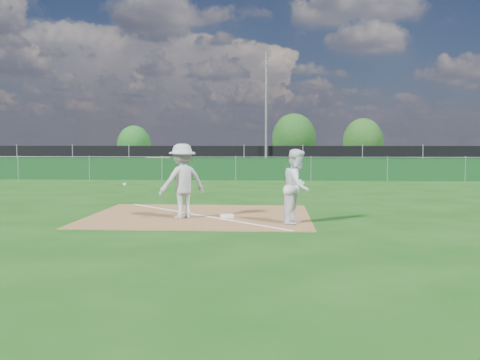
% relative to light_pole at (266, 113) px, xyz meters
% --- Properties ---
extents(ground, '(90.00, 90.00, 0.00)m').
position_rel_light_pole_xyz_m(ground, '(-1.50, -12.70, -4.00)').
color(ground, '#12430E').
rests_on(ground, ground).
extents(infield_dirt, '(6.00, 5.00, 0.02)m').
position_rel_light_pole_xyz_m(infield_dirt, '(-1.50, -21.70, -3.99)').
color(infield_dirt, brown).
rests_on(infield_dirt, ground).
extents(foul_line, '(5.01, 5.01, 0.01)m').
position_rel_light_pole_xyz_m(foul_line, '(-1.50, -21.70, -3.98)').
color(foul_line, white).
rests_on(foul_line, infield_dirt).
extents(green_fence, '(44.00, 0.05, 1.20)m').
position_rel_light_pole_xyz_m(green_fence, '(-1.50, -7.70, -3.40)').
color(green_fence, '#0F3817').
rests_on(green_fence, ground).
extents(dirt_mound, '(3.38, 2.60, 1.17)m').
position_rel_light_pole_xyz_m(dirt_mound, '(-6.50, -4.20, -3.42)').
color(dirt_mound, olive).
rests_on(dirt_mound, ground).
extents(black_fence, '(46.00, 0.04, 1.80)m').
position_rel_light_pole_xyz_m(black_fence, '(-1.50, 0.30, -3.10)').
color(black_fence, black).
rests_on(black_fence, ground).
extents(parking_lot, '(46.00, 9.00, 0.01)m').
position_rel_light_pole_xyz_m(parking_lot, '(-1.50, 5.30, -4.00)').
color(parking_lot, black).
rests_on(parking_lot, ground).
extents(light_pole, '(0.16, 0.16, 8.00)m').
position_rel_light_pole_xyz_m(light_pole, '(0.00, 0.00, 0.00)').
color(light_pole, slate).
rests_on(light_pole, ground).
extents(first_base, '(0.41, 0.41, 0.07)m').
position_rel_light_pole_xyz_m(first_base, '(-0.71, -22.05, -3.94)').
color(first_base, white).
rests_on(first_base, infield_dirt).
extents(play_at_first, '(2.22, 1.33, 1.97)m').
position_rel_light_pole_xyz_m(play_at_first, '(-1.88, -22.28, -2.99)').
color(play_at_first, silver).
rests_on(play_at_first, infield_dirt).
extents(runner, '(0.96, 1.08, 1.86)m').
position_rel_light_pole_xyz_m(runner, '(1.11, -22.94, -3.07)').
color(runner, white).
rests_on(runner, ground).
extents(car_left, '(4.74, 2.79, 1.51)m').
position_rel_light_pole_xyz_m(car_left, '(-8.03, 5.54, -3.23)').
color(car_left, '#989B9F').
rests_on(car_left, parking_lot).
extents(car_mid, '(4.31, 1.52, 1.42)m').
position_rel_light_pole_xyz_m(car_mid, '(-1.49, 4.37, -3.28)').
color(car_mid, black).
rests_on(car_mid, parking_lot).
extents(car_right, '(4.37, 2.63, 1.18)m').
position_rel_light_pole_xyz_m(car_right, '(5.37, 4.78, -3.40)').
color(car_right, black).
rests_on(car_right, parking_lot).
extents(tree_left, '(2.99, 2.99, 3.55)m').
position_rel_light_pole_xyz_m(tree_left, '(-11.98, 11.04, -2.17)').
color(tree_left, '#382316').
rests_on(tree_left, ground).
extents(tree_mid, '(3.92, 3.92, 4.65)m').
position_rel_light_pole_xyz_m(tree_mid, '(2.33, 12.10, -1.61)').
color(tree_mid, '#382316').
rests_on(tree_mid, ground).
extents(tree_right, '(3.51, 3.51, 4.17)m').
position_rel_light_pole_xyz_m(tree_right, '(8.37, 11.61, -1.86)').
color(tree_right, '#382316').
rests_on(tree_right, ground).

